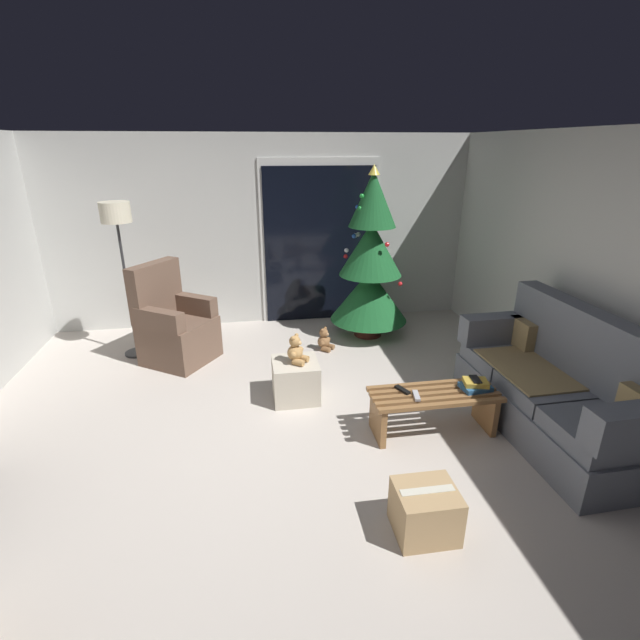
# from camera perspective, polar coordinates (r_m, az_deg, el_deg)

# --- Properties ---
(ground_plane) EXTENTS (7.00, 7.00, 0.00)m
(ground_plane) POSITION_cam_1_polar(r_m,az_deg,el_deg) (3.94, -4.27, -15.66)
(ground_plane) COLOR #BCB2A8
(wall_back) EXTENTS (5.72, 0.12, 2.50)m
(wall_back) POSITION_cam_1_polar(r_m,az_deg,el_deg) (6.32, -7.16, 10.82)
(wall_back) COLOR beige
(wall_back) RESTS_ON ground
(wall_right) EXTENTS (0.12, 6.00, 2.50)m
(wall_right) POSITION_cam_1_polar(r_m,az_deg,el_deg) (4.55, 34.02, 3.36)
(wall_right) COLOR beige
(wall_right) RESTS_ON ground
(patio_door_frame) EXTENTS (1.60, 0.02, 2.20)m
(patio_door_frame) POSITION_cam_1_polar(r_m,az_deg,el_deg) (6.35, -0.08, 9.65)
(patio_door_frame) COLOR silver
(patio_door_frame) RESTS_ON ground
(patio_door_glass) EXTENTS (1.50, 0.02, 2.10)m
(patio_door_glass) POSITION_cam_1_polar(r_m,az_deg,el_deg) (6.34, -0.05, 9.17)
(patio_door_glass) COLOR black
(patio_door_glass) RESTS_ON ground
(couch) EXTENTS (0.82, 1.96, 1.08)m
(couch) POSITION_cam_1_polar(r_m,az_deg,el_deg) (4.43, 27.40, -7.68)
(couch) COLOR slate
(couch) RESTS_ON ground
(coffee_table) EXTENTS (1.10, 0.40, 0.39)m
(coffee_table) POSITION_cam_1_polar(r_m,az_deg,el_deg) (4.11, 13.97, -10.30)
(coffee_table) COLOR olive
(coffee_table) RESTS_ON ground
(remote_black) EXTENTS (0.10, 0.16, 0.02)m
(remote_black) POSITION_cam_1_polar(r_m,az_deg,el_deg) (4.00, 10.23, -8.55)
(remote_black) COLOR black
(remote_black) RESTS_ON coffee_table
(remote_silver) EXTENTS (0.07, 0.16, 0.02)m
(remote_silver) POSITION_cam_1_polar(r_m,az_deg,el_deg) (3.94, 11.92, -9.21)
(remote_silver) COLOR #ADADB2
(remote_silver) RESTS_ON coffee_table
(book_stack) EXTENTS (0.26, 0.20, 0.08)m
(book_stack) POSITION_cam_1_polar(r_m,az_deg,el_deg) (4.18, 18.81, -7.68)
(book_stack) COLOR #285684
(book_stack) RESTS_ON coffee_table
(cell_phone) EXTENTS (0.09, 0.15, 0.01)m
(cell_phone) POSITION_cam_1_polar(r_m,az_deg,el_deg) (4.16, 18.81, -6.99)
(cell_phone) COLOR black
(cell_phone) RESTS_ON book_stack
(christmas_tree) EXTENTS (0.99, 0.99, 2.14)m
(christmas_tree) POSITION_cam_1_polar(r_m,az_deg,el_deg) (5.79, 6.29, 6.83)
(christmas_tree) COLOR #4C1E19
(christmas_tree) RESTS_ON ground
(armchair) EXTENTS (0.95, 0.95, 1.13)m
(armchair) POSITION_cam_1_polar(r_m,az_deg,el_deg) (5.48, -17.68, -0.86)
(armchair) COLOR brown
(armchair) RESTS_ON ground
(floor_lamp) EXTENTS (0.32, 0.32, 1.78)m
(floor_lamp) POSITION_cam_1_polar(r_m,az_deg,el_deg) (5.52, -23.90, 10.45)
(floor_lamp) COLOR #2D2D30
(floor_lamp) RESTS_ON ground
(ottoman) EXTENTS (0.44, 0.44, 0.39)m
(ottoman) POSITION_cam_1_polar(r_m,az_deg,el_deg) (4.52, -3.06, -7.47)
(ottoman) COLOR beige
(ottoman) RESTS_ON ground
(teddy_bear_honey) EXTENTS (0.22, 0.21, 0.29)m
(teddy_bear_honey) POSITION_cam_1_polar(r_m,az_deg,el_deg) (4.38, -3.01, -3.86)
(teddy_bear_honey) COLOR tan
(teddy_bear_honey) RESTS_ON ottoman
(teddy_bear_chestnut_by_tree) EXTENTS (0.22, 0.21, 0.29)m
(teddy_bear_chestnut_by_tree) POSITION_cam_1_polar(r_m,az_deg,el_deg) (5.58, 0.55, -2.54)
(teddy_bear_chestnut_by_tree) COLOR brown
(teddy_bear_chestnut_by_tree) RESTS_ON ground
(cardboard_box_taped_mid_floor) EXTENTS (0.39, 0.35, 0.33)m
(cardboard_box_taped_mid_floor) POSITION_cam_1_polar(r_m,az_deg,el_deg) (3.23, 12.98, -22.19)
(cardboard_box_taped_mid_floor) COLOR tan
(cardboard_box_taped_mid_floor) RESTS_ON ground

